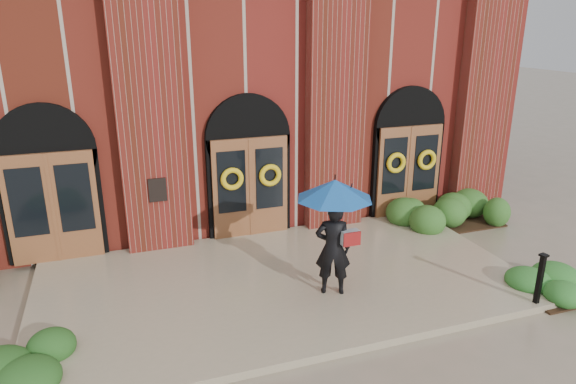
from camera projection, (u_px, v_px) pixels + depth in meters
name	position (u px, v px, depth m)	size (l,w,h in m)	color
ground	(286.00, 289.00, 10.71)	(90.00, 90.00, 0.00)	gray
landing	(284.00, 282.00, 10.82)	(10.00, 5.30, 0.15)	tan
church_building	(202.00, 77.00, 17.48)	(16.20, 12.53, 7.00)	maroon
man_with_umbrella	(334.00, 215.00, 9.78)	(1.91, 1.91, 2.35)	black
metal_post	(540.00, 278.00, 9.73)	(0.16, 0.16, 1.02)	black
hedge_wall_right	(444.00, 212.00, 13.94)	(2.93, 1.17, 0.75)	#2C591F
hedge_front_right	(554.00, 284.00, 10.44)	(1.25, 1.07, 0.44)	#276424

